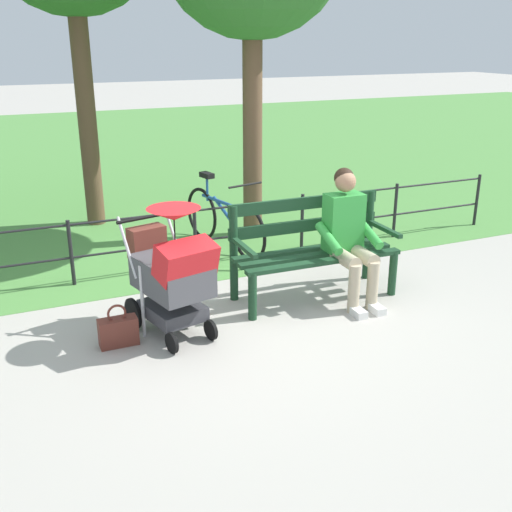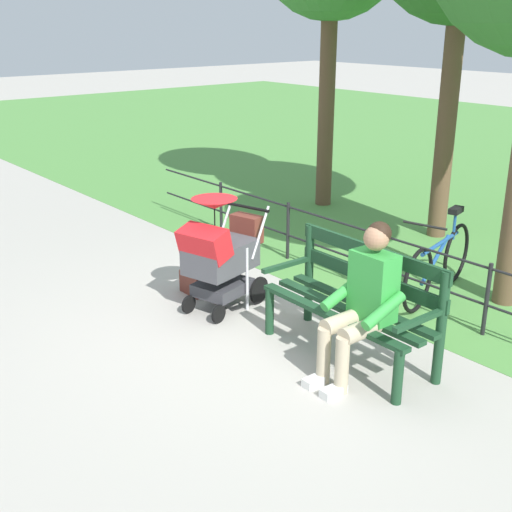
% 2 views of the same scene
% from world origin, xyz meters
% --- Properties ---
extents(ground_plane, '(60.00, 60.00, 0.00)m').
position_xyz_m(ground_plane, '(0.00, 0.00, 0.00)').
color(ground_plane, '#ADA89E').
extents(park_bench, '(1.61, 0.63, 0.96)m').
position_xyz_m(park_bench, '(-0.81, -0.12, 0.53)').
color(park_bench, '#193D23').
rests_on(park_bench, ground).
extents(person_on_bench, '(0.54, 0.74, 1.28)m').
position_xyz_m(person_on_bench, '(-1.08, 0.11, 0.68)').
color(person_on_bench, tan).
rests_on(person_on_bench, ground).
extents(stroller, '(0.69, 0.97, 1.15)m').
position_xyz_m(stroller, '(0.68, 0.19, 0.59)').
color(stroller, black).
rests_on(stroller, ground).
extents(handbag, '(0.32, 0.14, 0.37)m').
position_xyz_m(handbag, '(1.17, 0.19, 0.13)').
color(handbag, brown).
rests_on(handbag, ground).
extents(park_fence, '(8.00, 0.04, 0.70)m').
position_xyz_m(park_fence, '(-0.28, -1.30, 0.42)').
color(park_fence, black).
rests_on(park_fence, ground).
extents(bicycle, '(0.53, 1.63, 0.89)m').
position_xyz_m(bicycle, '(-0.50, -1.74, 0.36)').
color(bicycle, black).
rests_on(bicycle, ground).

